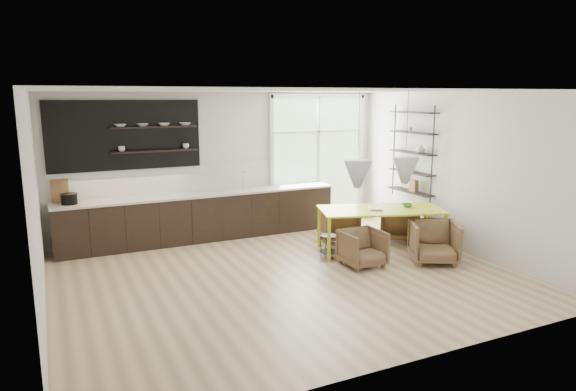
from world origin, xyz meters
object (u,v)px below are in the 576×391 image
at_px(dining_table, 381,212).
at_px(wire_stool, 329,243).
at_px(armchair_back_left, 339,224).
at_px(armchair_back_right, 400,222).
at_px(armchair_front_left, 363,248).
at_px(armchair_front_right, 434,242).

bearing_deg(dining_table, wire_stool, -167.21).
xyz_separation_m(armchair_back_left, armchair_back_right, (1.13, -0.49, 0.02)).
distance_m(dining_table, armchair_front_left, 1.01).
bearing_deg(armchair_front_right, armchair_back_right, 104.31).
bearing_deg(armchair_front_left, armchair_front_right, -18.05).
bearing_deg(wire_stool, armchair_front_left, -64.54).
distance_m(dining_table, wire_stool, 1.15).
distance_m(armchair_front_left, wire_stool, 0.69).
height_order(dining_table, armchair_back_left, dining_table).
xyz_separation_m(armchair_back_right, armchair_front_right, (-0.36, -1.40, 0.01)).
height_order(dining_table, armchair_back_right, dining_table).
relative_size(armchair_back_left, armchair_back_right, 0.94).
relative_size(armchair_front_left, wire_stool, 1.66).
distance_m(dining_table, armchair_front_right, 1.09).
height_order(dining_table, armchair_front_right, dining_table).
bearing_deg(armchair_front_left, armchair_back_left, 72.86).
bearing_deg(wire_stool, armchair_back_left, 50.39).
relative_size(armchair_back_right, armchair_front_left, 1.13).
xyz_separation_m(armchair_front_left, armchair_front_right, (1.21, -0.37, 0.05)).
distance_m(armchair_back_right, wire_stool, 1.91).
bearing_deg(armchair_back_left, wire_stool, 64.64).
height_order(dining_table, armchair_front_left, dining_table).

